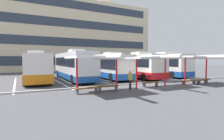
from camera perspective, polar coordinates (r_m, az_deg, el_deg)
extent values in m
plane|color=#47474C|center=(17.83, 8.68, -4.81)|extent=(160.00, 160.00, 0.00)
cube|color=beige|center=(48.30, -15.32, 10.20)|extent=(44.65, 13.19, 16.93)
cube|color=#2D3847|center=(41.48, -13.19, 2.90)|extent=(41.08, 0.08, 1.86)
cube|color=#2D3847|center=(41.68, -13.27, 8.73)|extent=(41.08, 0.08, 1.86)
cube|color=#2D3847|center=(42.31, -13.34, 14.44)|extent=(41.08, 0.08, 1.86)
cube|color=#2D3847|center=(43.34, -13.42, 19.94)|extent=(41.08, 0.08, 1.86)
cube|color=beige|center=(53.93, -3.05, 20.28)|extent=(3.20, 3.20, 2.80)
cube|color=silver|center=(22.81, -23.48, 0.99)|extent=(2.89, 11.60, 2.85)
cube|color=orange|center=(22.86, -23.43, -1.47)|extent=(2.93, 11.64, 0.88)
cube|color=black|center=(22.80, -23.50, 1.75)|extent=(2.89, 10.67, 1.14)
cube|color=black|center=(28.53, -24.07, 2.05)|extent=(2.26, 0.14, 1.71)
cube|color=silver|center=(21.37, -23.39, 5.16)|extent=(1.60, 2.24, 0.36)
cylinder|color=black|center=(27.01, -26.37, -1.33)|extent=(0.33, 1.01, 1.00)
cylinder|color=black|center=(27.10, -21.36, -1.20)|extent=(0.33, 1.01, 1.00)
cylinder|color=black|center=(18.71, -26.39, -3.18)|extent=(0.33, 1.01, 1.00)
cylinder|color=black|center=(18.85, -19.17, -2.98)|extent=(0.33, 1.01, 1.00)
cube|color=silver|center=(22.83, -12.36, 1.49)|extent=(2.73, 11.87, 3.09)
cube|color=#194C9E|center=(22.90, -12.32, -1.61)|extent=(2.77, 11.91, 0.62)
cube|color=black|center=(22.82, -12.37, 2.62)|extent=(2.73, 10.92, 1.10)
cube|color=black|center=(28.56, -15.26, 2.52)|extent=(2.15, 0.13, 1.86)
cube|color=silver|center=(21.42, -11.44, 6.02)|extent=(1.52, 2.23, 0.36)
cylinder|color=black|center=(26.88, -16.90, -1.15)|extent=(0.32, 1.01, 1.00)
cylinder|color=black|center=(27.34, -12.25, -1.02)|extent=(0.32, 1.01, 1.00)
cylinder|color=black|center=(18.47, -12.41, -3.00)|extent=(0.32, 1.01, 1.00)
cylinder|color=black|center=(19.14, -5.87, -2.73)|extent=(0.32, 1.01, 1.00)
cube|color=silver|center=(23.86, -1.44, 1.32)|extent=(2.75, 10.31, 2.84)
cube|color=#194C9E|center=(23.92, -1.44, -1.25)|extent=(2.79, 10.35, 0.69)
cube|color=black|center=(23.85, -1.44, 1.97)|extent=(2.75, 9.49, 1.20)
cube|color=black|center=(28.55, -5.70, 2.29)|extent=(2.13, 0.15, 1.70)
cube|color=silver|center=(22.71, -0.10, 5.26)|extent=(1.52, 2.25, 0.36)
cylinder|color=black|center=(26.77, -6.74, -1.05)|extent=(0.33, 1.01, 1.00)
cylinder|color=black|center=(27.58, -2.38, -0.91)|extent=(0.33, 1.01, 1.00)
cylinder|color=black|center=(20.29, -0.15, -2.38)|extent=(0.33, 1.01, 1.00)
cylinder|color=black|center=(21.35, 5.23, -2.12)|extent=(0.33, 1.01, 1.00)
cube|color=silver|center=(25.65, 7.02, 1.54)|extent=(3.39, 12.02, 2.94)
cube|color=red|center=(25.70, 7.00, -0.88)|extent=(3.43, 12.06, 0.77)
cube|color=black|center=(25.64, 7.03, 2.42)|extent=(3.34, 11.08, 1.05)
cube|color=black|center=(30.88, 1.48, 2.49)|extent=(2.15, 0.25, 1.76)
cube|color=silver|center=(24.39, 8.81, 5.32)|extent=(1.64, 2.31, 0.36)
cylinder|color=black|center=(29.05, 0.77, -0.70)|extent=(0.38, 1.02, 1.00)
cylinder|color=black|center=(30.04, 4.68, -0.58)|extent=(0.38, 1.02, 1.00)
cylinder|color=black|center=(21.46, 10.25, -2.13)|extent=(0.38, 1.02, 1.00)
cylinder|color=black|center=(22.78, 14.97, -1.88)|extent=(0.38, 1.02, 1.00)
cube|color=silver|center=(28.87, 14.37, 1.74)|extent=(2.95, 12.10, 3.03)
cube|color=#194C9E|center=(28.92, 14.33, -0.56)|extent=(2.99, 12.14, 0.71)
cube|color=black|center=(28.86, 14.38, 2.50)|extent=(2.94, 11.14, 1.16)
cube|color=black|center=(33.66, 7.84, 2.62)|extent=(2.15, 0.17, 1.82)
cube|color=silver|center=(27.74, 16.41, 5.15)|extent=(1.56, 2.26, 0.36)
cylinder|color=black|center=(31.79, 7.69, -0.39)|extent=(0.34, 1.01, 1.00)
cylinder|color=black|center=(33.07, 10.94, -0.29)|extent=(0.34, 1.01, 1.00)
cylinder|color=black|center=(24.92, 18.83, -1.52)|extent=(0.34, 1.01, 1.00)
cylinder|color=black|center=(26.53, 22.30, -1.31)|extent=(0.34, 1.01, 1.00)
cube|color=white|center=(21.44, -28.77, -3.81)|extent=(0.16, 14.00, 0.01)
cube|color=white|center=(21.81, -17.20, -3.45)|extent=(0.16, 14.00, 0.01)
cube|color=white|center=(23.01, -6.45, -2.98)|extent=(0.16, 14.00, 0.01)
cube|color=white|center=(24.93, 2.94, -2.49)|extent=(0.16, 14.00, 0.01)
cube|color=white|center=(27.41, 10.81, -2.03)|extent=(0.16, 14.00, 0.01)
cube|color=white|center=(30.32, 17.26, -1.62)|extent=(0.16, 14.00, 0.01)
cylinder|color=red|center=(13.07, -11.21, -1.90)|extent=(0.14, 0.14, 2.65)
cylinder|color=red|center=(14.36, 1.46, -1.39)|extent=(0.14, 0.14, 2.65)
cube|color=white|center=(13.59, -4.60, 4.26)|extent=(4.29, 3.38, 0.25)
cylinder|color=white|center=(12.19, -1.73, 4.26)|extent=(0.36, 4.29, 0.36)
cube|color=brown|center=(13.38, -8.05, -5.74)|extent=(1.83, 0.49, 0.10)
cube|color=#4C4C51|center=(13.15, -11.12, -6.91)|extent=(0.13, 0.34, 0.35)
cube|color=#4C4C51|center=(13.71, -5.09, -6.45)|extent=(0.13, 0.34, 0.35)
cube|color=brown|center=(14.15, -1.27, -5.21)|extent=(1.72, 0.60, 0.10)
cube|color=#4C4C51|center=(13.97, -3.95, -6.27)|extent=(0.16, 0.35, 0.35)
cube|color=#4C4C51|center=(14.44, 1.33, -5.95)|extent=(0.16, 0.35, 0.35)
cylinder|color=red|center=(15.65, 7.87, -0.97)|extent=(0.14, 0.14, 2.68)
cylinder|color=red|center=(17.83, 16.72, -0.57)|extent=(0.14, 0.14, 2.68)
cube|color=white|center=(16.66, 12.65, 4.13)|extent=(4.38, 2.53, 0.39)
cylinder|color=white|center=(15.82, 15.27, 4.04)|extent=(0.36, 4.38, 0.36)
cube|color=brown|center=(16.88, 12.25, -3.92)|extent=(1.69, 0.57, 0.10)
cube|color=#4C4C51|center=(16.54, 10.30, -4.83)|extent=(0.15, 0.35, 0.35)
cube|color=#4C4C51|center=(17.31, 14.09, -4.52)|extent=(0.15, 0.35, 0.35)
cylinder|color=red|center=(18.90, 22.44, -0.41)|extent=(0.14, 0.14, 2.72)
cylinder|color=red|center=(21.54, 28.04, -0.14)|extent=(0.14, 0.14, 2.72)
cube|color=white|center=(20.17, 25.52, 3.82)|extent=(4.29, 2.58, 0.18)
cylinder|color=white|center=(19.51, 28.21, 3.70)|extent=(0.36, 4.29, 0.36)
cube|color=brown|center=(19.64, 23.49, -3.12)|extent=(1.80, 0.48, 0.10)
cube|color=#4C4C51|center=(19.11, 22.02, -3.94)|extent=(0.13, 0.34, 0.35)
cube|color=#4C4C51|center=(20.23, 24.85, -3.62)|extent=(0.13, 0.34, 0.35)
cube|color=brown|center=(20.94, 27.07, -2.83)|extent=(1.84, 0.65, 0.10)
cube|color=#4C4C51|center=(20.30, 26.07, -3.62)|extent=(0.16, 0.35, 0.35)
cube|color=#4C4C51|center=(21.63, 27.97, -3.27)|extent=(0.16, 0.35, 0.35)
cube|color=#ADADA8|center=(18.35, 7.45, -4.38)|extent=(44.00, 0.24, 0.12)
cylinder|color=black|center=(14.95, 5.78, -4.77)|extent=(0.14, 0.14, 0.81)
cylinder|color=black|center=(15.11, 5.96, -4.69)|extent=(0.14, 0.14, 0.81)
cube|color=gold|center=(14.95, 5.89, -2.05)|extent=(0.50, 0.47, 0.60)
sphere|color=beige|center=(14.92, 5.90, -0.48)|extent=(0.22, 0.22, 0.22)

